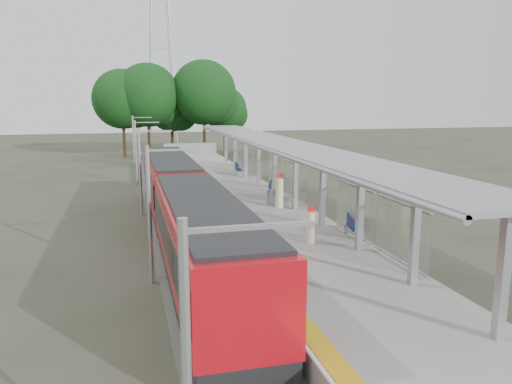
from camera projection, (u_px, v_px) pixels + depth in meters
ground at (386, 348)px, 14.44m from camera, size 200.00×200.00×0.00m
trackbed at (170, 208)px, 32.34m from camera, size 3.00×70.00×0.24m
platform at (237, 199)px, 33.38m from camera, size 6.00×50.00×1.00m
tactile_strip at (199, 194)px, 32.66m from camera, size 0.60×50.00×0.02m
end_fence at (190, 148)px, 56.93m from camera, size 6.00×0.10×1.20m
train at (183, 204)px, 24.32m from camera, size 2.74×27.60×3.62m
canopy at (277, 149)px, 29.47m from camera, size 3.27×38.00×3.66m
pylon at (160, 24)px, 80.20m from camera, size 8.00×4.00×38.00m
tree_cluster at (171, 99)px, 62.19m from camera, size 19.83×11.09×11.98m
catenary_masts at (141, 169)px, 30.46m from camera, size 2.08×48.16×5.40m
bench_near at (352, 225)px, 22.34m from camera, size 0.79×1.52×0.99m
bench_mid at (272, 191)px, 30.55m from camera, size 1.05×1.70×1.11m
bench_far at (238, 168)px, 40.85m from camera, size 0.53×1.51×1.02m
info_pillar_near at (310, 227)px, 21.34m from camera, size 0.36×0.36×1.59m
info_pillar_far at (279, 193)px, 28.34m from camera, size 0.45×0.45×2.00m
litter_bin at (270, 197)px, 29.16m from camera, size 0.54×0.54×0.90m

